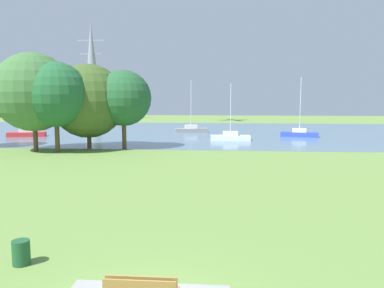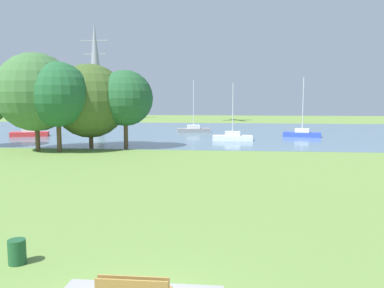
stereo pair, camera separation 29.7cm
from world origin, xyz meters
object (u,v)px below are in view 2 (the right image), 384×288
litter_bin (17,252)px  tree_west_far (35,92)px  tree_east_far (57,95)px  tree_mid_shore (90,101)px  sailboat_blue (302,133)px  sailboat_gray (194,129)px  tree_west_near (125,98)px  sailboat_red (30,133)px  sailboat_white (232,137)px  electricity_pylon (95,70)px

litter_bin → tree_west_far: (-11.98, 25.37, 5.34)m
tree_east_far → tree_mid_shore: (2.12, 2.92, -0.64)m
sailboat_blue → tree_east_far: bearing=-147.3°
tree_east_far → sailboat_gray: bearing=63.2°
tree_west_far → tree_west_near: 8.57m
sailboat_red → sailboat_white: size_ratio=1.01×
litter_bin → tree_east_far: (-9.59, 24.94, 5.11)m
tree_west_near → electricity_pylon: (-20.31, 50.32, 6.06)m
tree_mid_shore → electricity_pylon: 53.53m
litter_bin → tree_west_near: size_ratio=0.10×
sailboat_red → sailboat_gray: size_ratio=0.91×
tree_west_near → electricity_pylon: bearing=112.0°
litter_bin → tree_west_far: 28.56m
tree_east_far → tree_west_near: bearing=28.2°
litter_bin → tree_mid_shore: 29.19m
sailboat_blue → tree_west_near: bearing=-146.1°
tree_mid_shore → sailboat_gray: bearing=64.7°
sailboat_blue → tree_east_far: (-25.83, -16.59, 5.03)m
tree_west_far → electricity_pylon: (-12.18, 52.96, 5.46)m
litter_bin → sailboat_blue: size_ratio=0.10×
litter_bin → tree_west_near: bearing=97.8°
sailboat_red → electricity_pylon: (-4.32, 39.58, 10.74)m
sailboat_white → tree_west_near: bearing=-142.4°
tree_east_far → electricity_pylon: size_ratio=0.39×
sailboat_blue → electricity_pylon: electricity_pylon is taller
electricity_pylon → sailboat_red: bearing=-83.8°
sailboat_gray → tree_west_near: (-5.25, -18.65, 4.67)m
tree_west_far → sailboat_red: bearing=120.4°
tree_west_far → electricity_pylon: size_ratio=0.43×
sailboat_blue → tree_west_near: size_ratio=0.97×
sailboat_blue → tree_west_near: 24.65m
electricity_pylon → tree_east_far: bearing=-74.7°
tree_east_far → tree_west_far: bearing=169.7°
tree_mid_shore → tree_east_far: bearing=-125.9°
tree_west_near → electricity_pylon: 54.60m
tree_west_far → tree_west_near: tree_west_far is taller
sailboat_white → tree_east_far: size_ratio=0.80×
sailboat_gray → tree_west_far: 25.70m
tree_west_near → tree_east_far: bearing=-151.8°
litter_bin → tree_west_far: tree_west_far is taller
sailboat_blue → sailboat_gray: (-14.83, 5.14, -0.00)m
sailboat_blue → sailboat_red: bearing=-175.6°
sailboat_gray → tree_mid_shore: (-8.88, -18.80, 4.40)m
sailboat_gray → electricity_pylon: (-25.56, 31.67, 10.73)m
tree_east_far → electricity_pylon: electricity_pylon is taller
sailboat_gray → tree_east_far: tree_east_far is taller
sailboat_white → tree_west_far: tree_west_far is taller
sailboat_white → tree_east_far: tree_east_far is taller
sailboat_blue → tree_west_far: bearing=-150.2°
sailboat_gray → litter_bin: bearing=-91.7°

